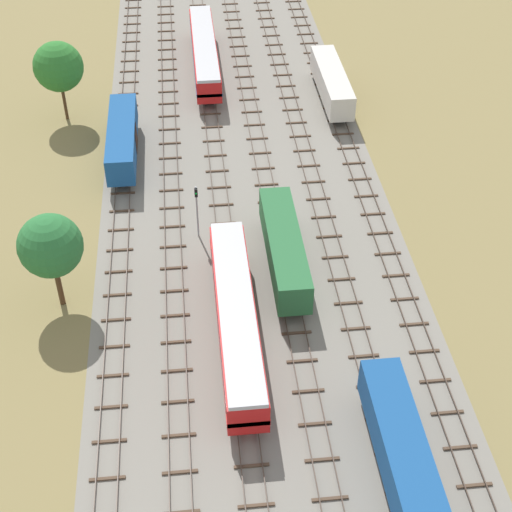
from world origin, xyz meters
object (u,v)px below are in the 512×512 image
(freight_boxcar_far_left_midfar, at_px, (122,138))
(passenger_coach_centre_left_farther, at_px, (204,51))
(diesel_railcar_centre_left_near, at_px, (236,316))
(freight_boxcar_right_far, at_px, (332,82))
(signal_post_nearest, at_px, (197,206))
(freight_boxcar_centre_mid, at_px, (284,248))
(freight_boxcar_centre_right_nearest, at_px, (403,455))

(freight_boxcar_far_left_midfar, xyz_separation_m, passenger_coach_centre_left_farther, (9.56, 19.80, 0.16))
(freight_boxcar_far_left_midfar, bearing_deg, diesel_railcar_centre_left_near, -71.04)
(passenger_coach_centre_left_farther, bearing_deg, freight_boxcar_right_far, -33.81)
(freight_boxcar_right_far, height_order, signal_post_nearest, signal_post_nearest)
(freight_boxcar_centre_mid, distance_m, passenger_coach_centre_left_farther, 39.81)
(freight_boxcar_far_left_midfar, height_order, freight_boxcar_right_far, same)
(freight_boxcar_centre_right_nearest, bearing_deg, freight_boxcar_far_left_midfar, 114.81)
(freight_boxcar_centre_right_nearest, relative_size, passenger_coach_centre_left_farther, 0.64)
(passenger_coach_centre_left_farther, bearing_deg, freight_boxcar_centre_right_nearest, -81.11)
(freight_boxcar_centre_right_nearest, height_order, freight_boxcar_centre_mid, same)
(diesel_railcar_centre_left_near, bearing_deg, freight_boxcar_right_far, 69.31)
(diesel_railcar_centre_left_near, height_order, signal_post_nearest, signal_post_nearest)
(freight_boxcar_centre_right_nearest, distance_m, freight_boxcar_far_left_midfar, 45.62)
(diesel_railcar_centre_left_near, xyz_separation_m, signal_post_nearest, (-2.39, 13.61, 0.86))
(diesel_railcar_centre_left_near, bearing_deg, signal_post_nearest, 99.97)
(diesel_railcar_centre_left_near, distance_m, signal_post_nearest, 13.85)
(diesel_railcar_centre_left_near, bearing_deg, freight_boxcar_far_left_midfar, 108.96)
(freight_boxcar_far_left_midfar, bearing_deg, signal_post_nearest, -63.24)
(freight_boxcar_centre_right_nearest, xyz_separation_m, diesel_railcar_centre_left_near, (-9.58, 13.58, 0.15))
(freight_boxcar_centre_mid, height_order, freight_boxcar_far_left_midfar, same)
(freight_boxcar_centre_right_nearest, bearing_deg, freight_boxcar_centre_mid, 102.44)
(freight_boxcar_far_left_midfar, height_order, signal_post_nearest, signal_post_nearest)
(freight_boxcar_right_far, distance_m, signal_post_nearest, 29.62)
(freight_boxcar_centre_right_nearest, distance_m, freight_boxcar_right_far, 51.82)
(passenger_coach_centre_left_farther, bearing_deg, freight_boxcar_far_left_midfar, -115.78)
(freight_boxcar_centre_right_nearest, xyz_separation_m, signal_post_nearest, (-11.97, 27.19, 1.01))
(signal_post_nearest, bearing_deg, freight_boxcar_centre_mid, -37.40)
(freight_boxcar_centre_mid, bearing_deg, signal_post_nearest, 142.60)
(diesel_railcar_centre_left_near, relative_size, freight_boxcar_centre_mid, 1.46)
(diesel_railcar_centre_left_near, height_order, passenger_coach_centre_left_farther, same)
(freight_boxcar_right_far, relative_size, passenger_coach_centre_left_farther, 0.64)
(passenger_coach_centre_left_farther, bearing_deg, freight_boxcar_centre_mid, -83.09)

